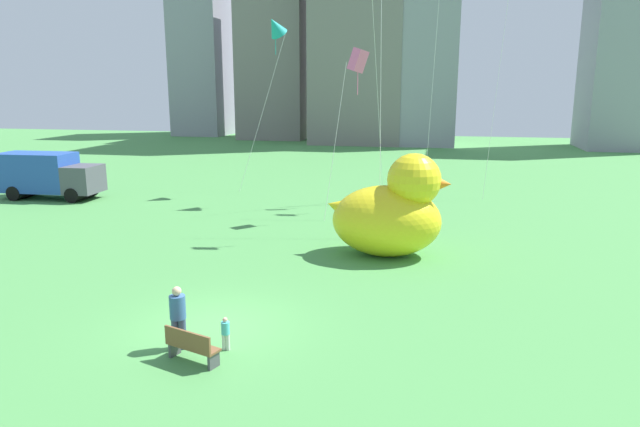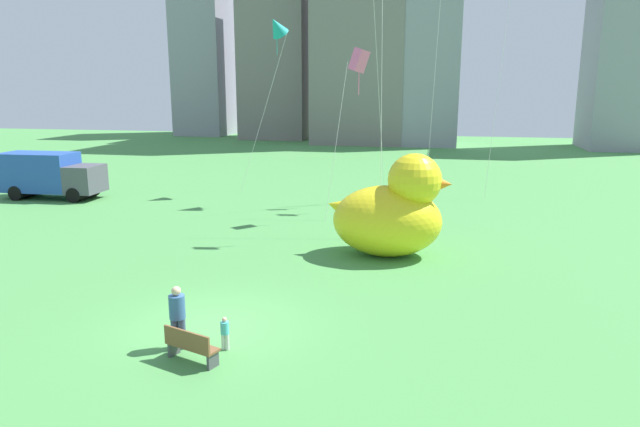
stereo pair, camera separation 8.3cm
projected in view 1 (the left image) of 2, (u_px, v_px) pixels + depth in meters
name	position (u px, v px, depth m)	size (l,w,h in m)	color
ground_plane	(215.00, 327.00, 16.59)	(140.00, 140.00, 0.00)	#498E47
park_bench	(191.00, 345.00, 14.33)	(1.55, 0.91, 0.90)	brown
person_adult	(178.00, 315.00, 15.04)	(0.42, 0.42, 1.73)	#38476B
person_child	(226.00, 332.00, 15.03)	(0.23, 0.23, 0.92)	silver
giant_inflatable_duck	(391.00, 212.00, 23.31)	(5.15, 3.30, 4.27)	yellow
box_truck	(48.00, 176.00, 35.54)	(6.36, 2.57, 2.85)	#264CA5
city_skyline	(366.00, 27.00, 70.77)	(61.71, 19.18, 37.77)	gray
kite_teal	(275.00, 27.00, 35.42)	(3.54, 3.63, 11.31)	silver
kite_pink	(358.00, 61.00, 28.53)	(2.13, 2.41, 8.81)	silver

